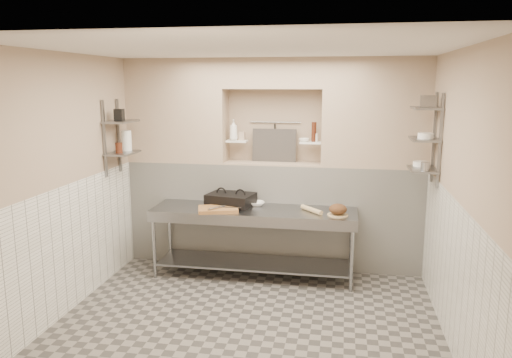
% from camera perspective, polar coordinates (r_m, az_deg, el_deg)
% --- Properties ---
extents(floor, '(4.00, 3.90, 0.10)m').
position_cam_1_polar(floor, '(5.55, -0.82, -16.16)').
color(floor, '#67625B').
rests_on(floor, ground).
extents(ceiling, '(4.00, 3.90, 0.10)m').
position_cam_1_polar(ceiling, '(4.96, -0.91, 15.22)').
color(ceiling, silver).
rests_on(ceiling, ground).
extents(wall_left, '(0.10, 3.90, 2.80)m').
position_cam_1_polar(wall_left, '(5.80, -21.16, -0.53)').
color(wall_left, gray).
rests_on(wall_left, ground).
extents(wall_right, '(0.10, 3.90, 2.80)m').
position_cam_1_polar(wall_right, '(5.09, 22.43, -2.14)').
color(wall_right, gray).
rests_on(wall_right, ground).
extents(wall_back, '(4.00, 0.10, 2.80)m').
position_cam_1_polar(wall_back, '(7.00, 2.25, 2.06)').
color(wall_back, gray).
rests_on(wall_back, ground).
extents(wall_front, '(4.00, 0.10, 2.80)m').
position_cam_1_polar(wall_front, '(3.19, -7.79, -8.93)').
color(wall_front, gray).
rests_on(wall_front, ground).
extents(backwall_lower, '(4.00, 0.40, 1.40)m').
position_cam_1_polar(backwall_lower, '(6.90, 1.92, -4.00)').
color(backwall_lower, white).
rests_on(backwall_lower, floor).
extents(alcove_sill, '(1.30, 0.40, 0.02)m').
position_cam_1_polar(alcove_sill, '(6.76, 1.96, 1.82)').
color(alcove_sill, gray).
rests_on(alcove_sill, backwall_lower).
extents(backwall_pillar_left, '(1.35, 0.40, 1.40)m').
position_cam_1_polar(backwall_pillar_left, '(6.99, -8.91, 7.70)').
color(backwall_pillar_left, gray).
rests_on(backwall_pillar_left, backwall_lower).
extents(backwall_pillar_right, '(1.35, 0.40, 1.40)m').
position_cam_1_polar(backwall_pillar_right, '(6.63, 13.51, 7.36)').
color(backwall_pillar_right, gray).
rests_on(backwall_pillar_right, backwall_lower).
extents(backwall_header, '(1.30, 0.40, 0.40)m').
position_cam_1_polar(backwall_header, '(6.67, 2.03, 11.97)').
color(backwall_header, gray).
rests_on(backwall_header, backwall_lower).
extents(wainscot_left, '(0.02, 3.90, 1.40)m').
position_cam_1_polar(wainscot_left, '(5.94, -20.19, -7.18)').
color(wainscot_left, white).
rests_on(wainscot_left, floor).
extents(wainscot_right, '(0.02, 3.90, 1.40)m').
position_cam_1_polar(wainscot_right, '(5.27, 21.22, -9.55)').
color(wainscot_right, white).
rests_on(wainscot_right, floor).
extents(alcove_shelf_left, '(0.28, 0.16, 0.02)m').
position_cam_1_polar(alcove_shelf_left, '(6.80, -2.21, 4.35)').
color(alcove_shelf_left, white).
rests_on(alcove_shelf_left, backwall_lower).
extents(alcove_shelf_right, '(0.28, 0.16, 0.02)m').
position_cam_1_polar(alcove_shelf_right, '(6.66, 6.25, 4.16)').
color(alcove_shelf_right, white).
rests_on(alcove_shelf_right, backwall_lower).
extents(utensil_rail, '(0.70, 0.02, 0.02)m').
position_cam_1_polar(utensil_rail, '(6.86, 2.19, 6.50)').
color(utensil_rail, gray).
rests_on(utensil_rail, wall_back).
extents(hanging_steel, '(0.02, 0.02, 0.30)m').
position_cam_1_polar(hanging_steel, '(6.85, 2.16, 5.07)').
color(hanging_steel, black).
rests_on(hanging_steel, utensil_rail).
extents(splash_panel, '(0.60, 0.08, 0.45)m').
position_cam_1_polar(splash_panel, '(6.82, 2.09, 3.86)').
color(splash_panel, '#383330').
rests_on(splash_panel, alcove_sill).
extents(shelf_rail_left_a, '(0.03, 0.03, 0.95)m').
position_cam_1_polar(shelf_rail_left_a, '(6.80, -15.42, 4.81)').
color(shelf_rail_left_a, slate).
rests_on(shelf_rail_left_a, wall_left).
extents(shelf_rail_left_b, '(0.03, 0.03, 0.95)m').
position_cam_1_polar(shelf_rail_left_b, '(6.44, -16.94, 4.41)').
color(shelf_rail_left_b, slate).
rests_on(shelf_rail_left_b, wall_left).
extents(wall_shelf_left_lower, '(0.30, 0.50, 0.02)m').
position_cam_1_polar(wall_shelf_left_lower, '(6.59, -15.01, 2.89)').
color(wall_shelf_left_lower, slate).
rests_on(wall_shelf_left_lower, wall_left).
extents(wall_shelf_left_upper, '(0.30, 0.50, 0.03)m').
position_cam_1_polar(wall_shelf_left_upper, '(6.54, -15.18, 6.36)').
color(wall_shelf_left_upper, slate).
rests_on(wall_shelf_left_upper, wall_left).
extents(shelf_rail_right_a, '(0.03, 0.03, 1.05)m').
position_cam_1_polar(shelf_rail_right_a, '(6.22, 19.67, 4.50)').
color(shelf_rail_right_a, slate).
rests_on(shelf_rail_right_a, wall_right).
extents(shelf_rail_right_b, '(0.03, 0.03, 1.05)m').
position_cam_1_polar(shelf_rail_right_b, '(5.83, 20.30, 4.06)').
color(shelf_rail_right_b, slate).
rests_on(shelf_rail_right_b, wall_right).
extents(wall_shelf_right_lower, '(0.30, 0.50, 0.02)m').
position_cam_1_polar(wall_shelf_right_lower, '(6.05, 18.50, 1.05)').
color(wall_shelf_right_lower, slate).
rests_on(wall_shelf_right_lower, wall_right).
extents(wall_shelf_right_mid, '(0.30, 0.50, 0.02)m').
position_cam_1_polar(wall_shelf_right_mid, '(6.00, 18.70, 4.34)').
color(wall_shelf_right_mid, slate).
rests_on(wall_shelf_right_mid, wall_right).
extents(wall_shelf_right_upper, '(0.30, 0.50, 0.03)m').
position_cam_1_polar(wall_shelf_right_upper, '(5.98, 18.91, 7.68)').
color(wall_shelf_right_upper, slate).
rests_on(wall_shelf_right_upper, wall_right).
extents(prep_table, '(2.60, 0.70, 0.90)m').
position_cam_1_polar(prep_table, '(6.41, -0.29, -5.73)').
color(prep_table, gray).
rests_on(prep_table, floor).
extents(panini_press, '(0.65, 0.53, 0.16)m').
position_cam_1_polar(panini_press, '(6.53, -2.89, -2.36)').
color(panini_press, black).
rests_on(panini_press, prep_table).
extents(cutting_board, '(0.57, 0.47, 0.04)m').
position_cam_1_polar(cutting_board, '(6.27, -4.35, -3.47)').
color(cutting_board, brown).
rests_on(cutting_board, prep_table).
extents(knife_blade, '(0.27, 0.06, 0.01)m').
position_cam_1_polar(knife_blade, '(6.25, -2.89, -3.25)').
color(knife_blade, gray).
rests_on(knife_blade, cutting_board).
extents(tongs, '(0.18, 0.24, 0.03)m').
position_cam_1_polar(tongs, '(6.21, -4.50, -3.28)').
color(tongs, gray).
rests_on(tongs, cutting_board).
extents(mixing_bowl, '(0.26, 0.26, 0.05)m').
position_cam_1_polar(mixing_bowl, '(6.53, 0.05, -2.82)').
color(mixing_bowl, white).
rests_on(mixing_bowl, prep_table).
extents(rolling_pin, '(0.30, 0.33, 0.06)m').
position_cam_1_polar(rolling_pin, '(6.24, 6.37, -3.51)').
color(rolling_pin, tan).
rests_on(rolling_pin, prep_table).
extents(bread_board, '(0.25, 0.25, 0.01)m').
position_cam_1_polar(bread_board, '(6.13, 9.33, -4.07)').
color(bread_board, tan).
rests_on(bread_board, prep_table).
extents(bread_loaf, '(0.22, 0.22, 0.13)m').
position_cam_1_polar(bread_loaf, '(6.11, 9.35, -3.42)').
color(bread_loaf, '#4C2D19').
rests_on(bread_loaf, bread_board).
extents(bottle_soap, '(0.13, 0.13, 0.28)m').
position_cam_1_polar(bottle_soap, '(6.75, -2.58, 5.61)').
color(bottle_soap, white).
rests_on(bottle_soap, alcove_shelf_left).
extents(jar_alcove, '(0.08, 0.08, 0.11)m').
position_cam_1_polar(jar_alcove, '(6.80, -1.62, 4.95)').
color(jar_alcove, gray).
rests_on(jar_alcove, alcove_shelf_left).
extents(bowl_alcove, '(0.16, 0.16, 0.04)m').
position_cam_1_polar(bowl_alcove, '(6.66, 5.51, 4.46)').
color(bowl_alcove, white).
rests_on(bowl_alcove, alcove_shelf_right).
extents(condiment_a, '(0.06, 0.06, 0.21)m').
position_cam_1_polar(condiment_a, '(6.65, 6.60, 5.13)').
color(condiment_a, '#401B0F').
rests_on(condiment_a, alcove_shelf_right).
extents(condiment_b, '(0.06, 0.06, 0.26)m').
position_cam_1_polar(condiment_b, '(6.66, 6.63, 5.37)').
color(condiment_b, '#401B0F').
rests_on(condiment_b, alcove_shelf_right).
extents(condiment_c, '(0.06, 0.06, 0.11)m').
position_cam_1_polar(condiment_c, '(6.67, 6.81, 4.74)').
color(condiment_c, white).
rests_on(condiment_c, alcove_shelf_right).
extents(jug_left, '(0.13, 0.13, 0.26)m').
position_cam_1_polar(jug_left, '(6.69, -14.59, 4.26)').
color(jug_left, white).
rests_on(jug_left, wall_shelf_left_lower).
extents(jar_left, '(0.09, 0.09, 0.13)m').
position_cam_1_polar(jar_left, '(6.49, -15.39, 3.46)').
color(jar_left, '#401B0F').
rests_on(jar_left, wall_shelf_left_lower).
extents(box_left_upper, '(0.11, 0.11, 0.15)m').
position_cam_1_polar(box_left_upper, '(6.50, -15.37, 7.08)').
color(box_left_upper, black).
rests_on(box_left_upper, wall_shelf_left_upper).
extents(bowl_right, '(0.18, 0.18, 0.05)m').
position_cam_1_polar(bowl_right, '(6.20, 18.31, 1.66)').
color(bowl_right, white).
rests_on(bowl_right, wall_shelf_right_lower).
extents(canister_right, '(0.10, 0.10, 0.10)m').
position_cam_1_polar(canister_right, '(5.87, 18.78, 1.36)').
color(canister_right, gray).
rests_on(canister_right, wall_shelf_right_lower).
extents(bowl_right_mid, '(0.17, 0.17, 0.06)m').
position_cam_1_polar(bowl_right_mid, '(5.94, 18.80, 4.71)').
color(bowl_right_mid, white).
rests_on(bowl_right_mid, wall_shelf_right_mid).
extents(basket_right, '(0.19, 0.22, 0.13)m').
position_cam_1_polar(basket_right, '(5.90, 19.07, 8.40)').
color(basket_right, gray).
rests_on(basket_right, wall_shelf_right_upper).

